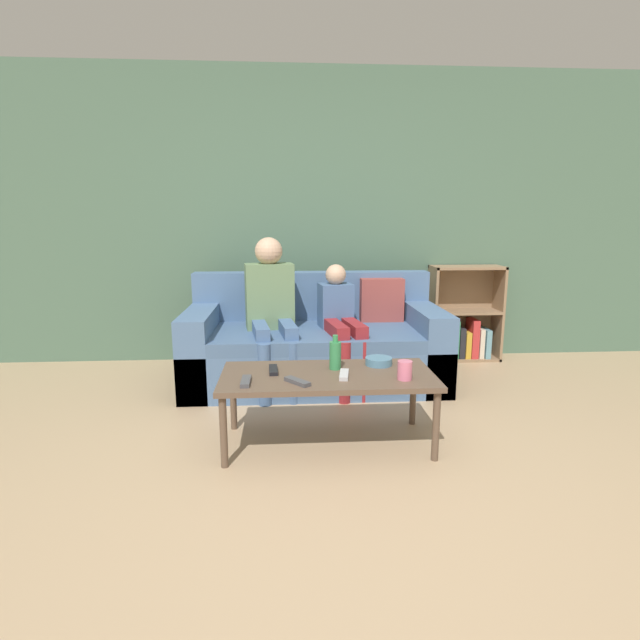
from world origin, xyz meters
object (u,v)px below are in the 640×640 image
(person_child, at_px, (341,318))
(coffee_table, at_px, (328,380))
(bookshelf, at_px, (462,324))
(cup_near, at_px, (405,370))
(couch, at_px, (315,346))
(tv_remote_3, at_px, (297,382))
(bottle, at_px, (335,355))
(tv_remote_2, at_px, (273,370))
(person_adult, at_px, (271,301))
(snack_bowl, at_px, (379,361))
(tv_remote_1, at_px, (344,375))
(tv_remote_0, at_px, (246,381))

(person_child, bearing_deg, coffee_table, -110.04)
(bookshelf, xyz_separation_m, coffee_table, (-1.41, -1.74, 0.06))
(person_child, xyz_separation_m, cup_near, (0.23, -1.15, -0.06))
(couch, xyz_separation_m, tv_remote_3, (-0.17, -1.32, 0.15))
(coffee_table, bearing_deg, tv_remote_3, -137.68)
(bottle, bearing_deg, cup_near, -31.04)
(person_child, xyz_separation_m, tv_remote_2, (-0.50, -0.96, -0.11))
(person_adult, bearing_deg, bookshelf, 12.56)
(coffee_table, distance_m, tv_remote_3, 0.24)
(snack_bowl, bearing_deg, person_adult, 126.36)
(bookshelf, xyz_separation_m, tv_remote_1, (-1.32, -1.80, 0.11))
(tv_remote_1, xyz_separation_m, snack_bowl, (0.24, 0.21, 0.01))
(bookshelf, height_order, tv_remote_2, bookshelf)
(bookshelf, bearing_deg, person_child, -149.46)
(person_adult, relative_size, tv_remote_2, 6.72)
(bookshelf, relative_size, tv_remote_3, 5.40)
(bookshelf, distance_m, coffee_table, 2.24)
(cup_near, bearing_deg, person_child, 101.33)
(bookshelf, bearing_deg, tv_remote_1, -126.26)
(person_child, height_order, tv_remote_3, person_child)
(bookshelf, distance_m, bottle, 2.14)
(person_child, height_order, tv_remote_2, person_child)
(coffee_table, height_order, bottle, bottle)
(tv_remote_2, bearing_deg, bookshelf, 41.30)
(person_adult, height_order, tv_remote_3, person_adult)
(bookshelf, relative_size, person_adult, 0.75)
(tv_remote_1, bearing_deg, couch, 103.10)
(tv_remote_3, distance_m, snack_bowl, 0.59)
(cup_near, distance_m, tv_remote_0, 0.87)
(person_adult, relative_size, tv_remote_3, 7.16)
(coffee_table, height_order, tv_remote_2, tv_remote_2)
(tv_remote_0, relative_size, tv_remote_2, 0.99)
(bookshelf, relative_size, bottle, 4.26)
(cup_near, relative_size, tv_remote_3, 0.65)
(tv_remote_0, bearing_deg, snack_bowl, 21.14)
(snack_bowl, height_order, bottle, bottle)
(bookshelf, distance_m, snack_bowl, 1.92)
(bottle, bearing_deg, snack_bowl, 13.99)
(coffee_table, distance_m, bottle, 0.16)
(person_child, relative_size, tv_remote_3, 5.85)
(bookshelf, height_order, person_child, person_child)
(person_child, distance_m, tv_remote_2, 1.09)
(bookshelf, distance_m, tv_remote_1, 2.23)
(bookshelf, height_order, cup_near, bookshelf)
(bookshelf, bearing_deg, person_adult, -159.15)
(bookshelf, bearing_deg, bottle, -129.38)
(bottle, bearing_deg, person_adult, 112.21)
(person_child, bearing_deg, cup_near, -88.39)
(tv_remote_2, distance_m, snack_bowl, 0.64)
(bookshelf, xyz_separation_m, snack_bowl, (-1.08, -1.58, 0.12))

